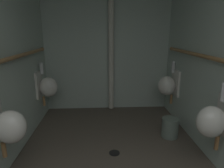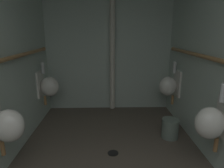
{
  "view_description": "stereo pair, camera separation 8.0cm",
  "coord_description": "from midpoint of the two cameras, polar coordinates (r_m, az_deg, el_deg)",
  "views": [
    {
      "loc": [
        -0.12,
        0.24,
        1.51
      ],
      "look_at": [
        0.04,
        3.07,
        0.75
      ],
      "focal_mm": 31.42,
      "sensor_mm": 36.0,
      "label": 1
    },
    {
      "loc": [
        -0.04,
        0.24,
        1.51
      ],
      "look_at": [
        0.04,
        3.07,
        0.75
      ],
      "focal_mm": 31.42,
      "sensor_mm": 36.0,
      "label": 2
    }
  ],
  "objects": [
    {
      "name": "urinal_left_mid",
      "position": [
        2.23,
        -27.37,
        -10.47
      ],
      "size": [
        0.32,
        0.3,
        0.76
      ],
      "color": "silver"
    },
    {
      "name": "standpipe_back_wall",
      "position": [
        3.7,
        0.74,
        11.14
      ],
      "size": [
        0.1,
        0.1,
        2.47
      ],
      "primitive_type": "cylinder",
      "color": "beige",
      "rests_on": "ground"
    },
    {
      "name": "urinal_left_far",
      "position": [
        3.51,
        -17.38,
        -0.53
      ],
      "size": [
        0.32,
        0.3,
        0.76
      ],
      "color": "silver"
    },
    {
      "name": "urinal_right_far",
      "position": [
        3.53,
        16.91,
        -0.4
      ],
      "size": [
        0.32,
        0.3,
        0.76
      ],
      "color": "silver"
    },
    {
      "name": "urinal_right_mid",
      "position": [
        2.3,
        27.95,
        -9.74
      ],
      "size": [
        0.32,
        0.3,
        0.76
      ],
      "color": "silver"
    },
    {
      "name": "floor_drain",
      "position": [
        2.66,
        1.22,
        -19.39
      ],
      "size": [
        0.14,
        0.14,
        0.01
      ],
      "primitive_type": "cylinder",
      "color": "black",
      "rests_on": "ground"
    },
    {
      "name": "waste_bin",
      "position": [
        3.06,
        17.26,
        -12.22
      ],
      "size": [
        0.24,
        0.24,
        0.29
      ],
      "primitive_type": "cylinder",
      "color": "slate",
      "rests_on": "ground"
    },
    {
      "name": "wall_back",
      "position": [
        3.81,
        -0.39,
        11.24
      ],
      "size": [
        2.49,
        0.06,
        2.52
      ],
      "primitive_type": "cube",
      "color": "#B1C2B7",
      "rests_on": "ground"
    }
  ]
}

